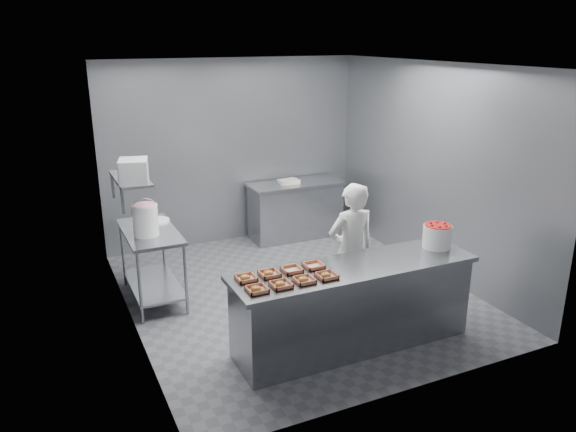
# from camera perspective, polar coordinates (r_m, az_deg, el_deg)

# --- Properties ---
(floor) EXTENTS (4.50, 4.50, 0.00)m
(floor) POSITION_cam_1_polar(r_m,az_deg,el_deg) (7.15, 0.85, -7.87)
(floor) COLOR #4C4C51
(floor) RESTS_ON ground
(ceiling) EXTENTS (4.50, 4.50, 0.00)m
(ceiling) POSITION_cam_1_polar(r_m,az_deg,el_deg) (6.45, 0.97, 15.15)
(ceiling) COLOR white
(ceiling) RESTS_ON wall_back
(wall_back) EXTENTS (4.00, 0.04, 2.80)m
(wall_back) POSITION_cam_1_polar(r_m,az_deg,el_deg) (8.69, -5.61, 6.49)
(wall_back) COLOR slate
(wall_back) RESTS_ON ground
(wall_left) EXTENTS (0.04, 4.50, 2.80)m
(wall_left) POSITION_cam_1_polar(r_m,az_deg,el_deg) (6.10, -16.28, 0.87)
(wall_left) COLOR slate
(wall_left) RESTS_ON ground
(wall_right) EXTENTS (0.04, 4.50, 2.80)m
(wall_right) POSITION_cam_1_polar(r_m,az_deg,el_deg) (7.72, 14.43, 4.55)
(wall_right) COLOR slate
(wall_right) RESTS_ON ground
(service_counter) EXTENTS (2.60, 0.70, 0.90)m
(service_counter) POSITION_cam_1_polar(r_m,az_deg,el_deg) (5.89, 6.65, -9.04)
(service_counter) COLOR slate
(service_counter) RESTS_ON ground
(prep_table) EXTENTS (0.60, 1.20, 0.90)m
(prep_table) POSITION_cam_1_polar(r_m,az_deg,el_deg) (6.97, -13.68, -3.80)
(prep_table) COLOR slate
(prep_table) RESTS_ON ground
(back_counter) EXTENTS (1.50, 0.60, 0.90)m
(back_counter) POSITION_cam_1_polar(r_m,az_deg,el_deg) (8.95, 0.77, 0.64)
(back_counter) COLOR slate
(back_counter) RESTS_ON ground
(wall_shelf) EXTENTS (0.35, 0.90, 0.03)m
(wall_shelf) POSITION_cam_1_polar(r_m,az_deg,el_deg) (6.66, -15.71, 3.67)
(wall_shelf) COLOR slate
(wall_shelf) RESTS_ON wall_left
(tray_0) EXTENTS (0.19, 0.18, 0.06)m
(tray_0) POSITION_cam_1_polar(r_m,az_deg,el_deg) (5.12, -3.21, -7.44)
(tray_0) COLOR tan
(tray_0) RESTS_ON service_counter
(tray_1) EXTENTS (0.19, 0.18, 0.06)m
(tray_1) POSITION_cam_1_polar(r_m,az_deg,el_deg) (5.20, -0.74, -6.97)
(tray_1) COLOR tan
(tray_1) RESTS_ON service_counter
(tray_2) EXTENTS (0.19, 0.18, 0.06)m
(tray_2) POSITION_cam_1_polar(r_m,az_deg,el_deg) (5.30, 1.64, -6.50)
(tray_2) COLOR tan
(tray_2) RESTS_ON service_counter
(tray_3) EXTENTS (0.19, 0.18, 0.06)m
(tray_3) POSITION_cam_1_polar(r_m,az_deg,el_deg) (5.40, 3.93, -6.05)
(tray_3) COLOR tan
(tray_3) RESTS_ON service_counter
(tray_4) EXTENTS (0.19, 0.18, 0.06)m
(tray_4) POSITION_cam_1_polar(r_m,az_deg,el_deg) (5.35, -4.31, -6.29)
(tray_4) COLOR tan
(tray_4) RESTS_ON service_counter
(tray_5) EXTENTS (0.19, 0.18, 0.06)m
(tray_5) POSITION_cam_1_polar(r_m,az_deg,el_deg) (5.43, -1.93, -5.87)
(tray_5) COLOR tan
(tray_5) RESTS_ON service_counter
(tray_6) EXTENTS (0.19, 0.18, 0.04)m
(tray_6) POSITION_cam_1_polar(r_m,az_deg,el_deg) (5.52, 0.40, -5.47)
(tray_6) COLOR tan
(tray_6) RESTS_ON service_counter
(tray_7) EXTENTS (0.19, 0.18, 0.04)m
(tray_7) POSITION_cam_1_polar(r_m,az_deg,el_deg) (5.62, 2.62, -5.05)
(tray_7) COLOR tan
(tray_7) RESTS_ON service_counter
(worker) EXTENTS (0.58, 0.38, 1.58)m
(worker) POSITION_cam_1_polar(r_m,az_deg,el_deg) (6.37, 6.41, -3.55)
(worker) COLOR white
(worker) RESTS_ON ground
(strawberry_tub) EXTENTS (0.31, 0.31, 0.26)m
(strawberry_tub) POSITION_cam_1_polar(r_m,az_deg,el_deg) (6.31, 14.92, -1.89)
(strawberry_tub) COLOR white
(strawberry_tub) RESTS_ON service_counter
(glaze_bucket) EXTENTS (0.31, 0.29, 0.45)m
(glaze_bucket) POSITION_cam_1_polar(r_m,az_deg,el_deg) (6.65, -14.28, -0.33)
(glaze_bucket) COLOR white
(glaze_bucket) RESTS_ON prep_table
(bucket_lid) EXTENTS (0.36, 0.36, 0.03)m
(bucket_lid) POSITION_cam_1_polar(r_m,az_deg,el_deg) (7.15, -13.24, -0.48)
(bucket_lid) COLOR white
(bucket_lid) RESTS_ON prep_table
(rag) EXTENTS (0.17, 0.16, 0.02)m
(rag) POSITION_cam_1_polar(r_m,az_deg,el_deg) (7.23, -14.11, -0.36)
(rag) COLOR #CCB28C
(rag) RESTS_ON prep_table
(appliance) EXTENTS (0.38, 0.41, 0.26)m
(appliance) POSITION_cam_1_polar(r_m,az_deg,el_deg) (6.38, -15.42, 4.43)
(appliance) COLOR gray
(appliance) RESTS_ON wall_shelf
(paper_stack) EXTENTS (0.31, 0.24, 0.06)m
(paper_stack) POSITION_cam_1_polar(r_m,az_deg,el_deg) (8.77, 0.08, 3.52)
(paper_stack) COLOR silver
(paper_stack) RESTS_ON back_counter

